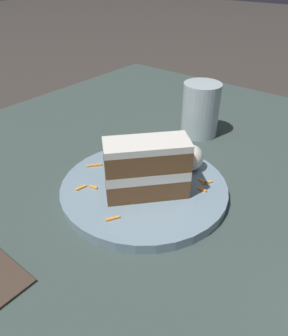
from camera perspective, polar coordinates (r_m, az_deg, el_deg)
The scene contains 8 objects.
ground_plane at distance 0.51m, azimuth -1.02°, elevation -11.21°, with size 6.00×6.00×0.00m, color #38332D.
dining_table at distance 0.50m, azimuth -1.04°, elevation -10.10°, with size 1.29×1.08×0.03m, color #384742.
plate at distance 0.54m, azimuth 0.00°, elevation -3.55°, with size 0.27×0.27×0.02m, color gray.
cake_slice at distance 0.49m, azimuth 0.47°, elevation -0.03°, with size 0.13×0.12×0.09m.
cream_dollop at distance 0.56m, azimuth 8.28°, elevation 1.73°, with size 0.04×0.04×0.05m, color white.
orange_garnish at distance 0.61m, azimuth 1.38°, elevation 2.33°, with size 0.06×0.06×0.01m, color orange.
carrot_shreds_scatter at distance 0.54m, azimuth -1.49°, elevation -1.89°, with size 0.18×0.20×0.00m.
drinking_glass at distance 0.71m, azimuth 9.76°, elevation 9.43°, with size 0.08×0.08×0.11m.
Camera 1 is at (-0.28, -0.23, 0.35)m, focal length 35.00 mm.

